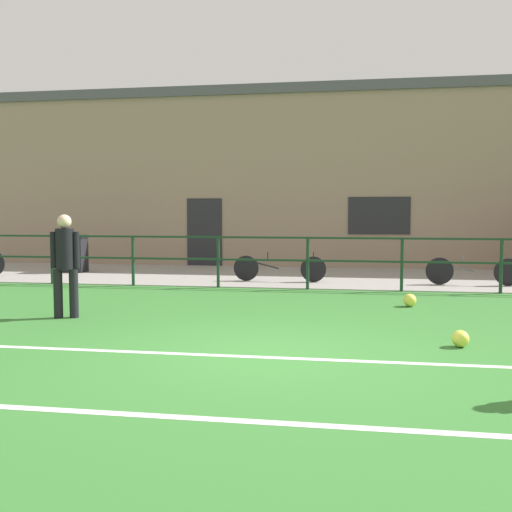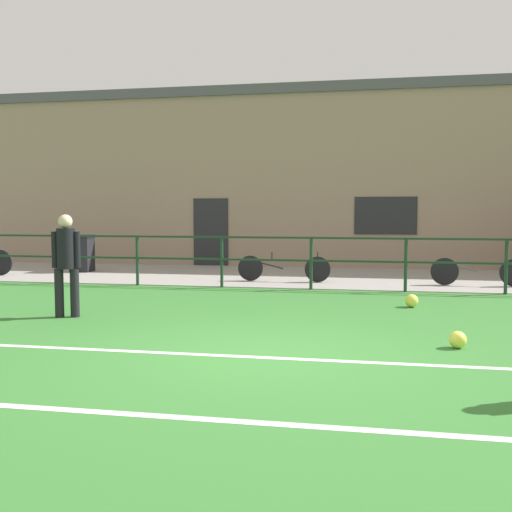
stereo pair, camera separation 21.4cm
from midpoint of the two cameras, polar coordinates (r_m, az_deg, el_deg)
name	(u,v)px [view 2 (the right image)]	position (r m, az deg, el deg)	size (l,w,h in m)	color
ground	(263,357)	(7.11, 1.53, -9.68)	(60.00, 44.00, 0.04)	#33702D
field_line_touchline	(261,357)	(6.99, 1.37, -9.74)	(36.00, 0.11, 0.00)	white
field_line_hash	(215,420)	(5.01, -2.71, -15.50)	(36.00, 0.11, 0.00)	white
pavement_strip	(320,277)	(15.44, 6.59, -1.99)	(48.00, 5.00, 0.02)	gray
perimeter_fence	(311,255)	(12.89, 5.81, 0.06)	(36.07, 0.07, 1.15)	#193823
clubhouse_facade	(330,178)	(19.07, 7.48, 7.51)	(28.00, 2.56, 5.52)	gray
player_goalkeeper	(66,259)	(9.91, -17.24, -0.28)	(0.44, 0.29, 1.65)	black
soccer_ball_match	(412,301)	(10.91, 15.32, -4.18)	(0.23, 0.23, 0.23)	#E5E04C
soccer_ball_spare	(458,340)	(7.87, 19.62, -7.61)	(0.22, 0.22, 0.22)	#E5E04C
bicycle_parked_1	(479,271)	(14.31, 21.08, -1.40)	(2.12, 0.04, 0.72)	black
bicycle_parked_2	(283,268)	(14.20, 3.09, -1.17)	(2.24, 0.04, 0.71)	black
trash_bin_0	(82,253)	(17.16, -16.10, 0.28)	(0.59, 0.50, 1.03)	black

